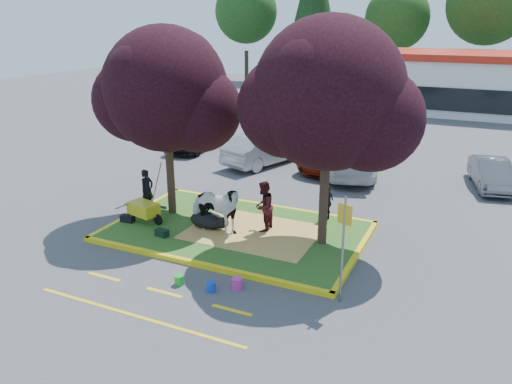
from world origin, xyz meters
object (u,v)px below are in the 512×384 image
at_px(cow, 215,209).
at_px(calf, 208,220).
at_px(bucket_pink, 237,283).
at_px(car_black, 196,135).
at_px(bucket_green, 179,280).
at_px(wheelbarrow, 144,209).
at_px(handler, 147,190).
at_px(sign_post, 343,237).
at_px(bucket_blue, 211,287).
at_px(car_silver, 266,148).

relative_size(cow, calf, 1.57).
height_order(bucket_pink, car_black, car_black).
distance_m(cow, calf, 0.76).
xyz_separation_m(bucket_green, bucket_pink, (1.51, 0.47, 0.02)).
xyz_separation_m(cow, wheelbarrow, (-2.66, -0.22, -0.35)).
height_order(handler, bucket_pink, handler).
xyz_separation_m(wheelbarrow, bucket_pink, (4.79, -2.43, -0.48)).
bearing_deg(car_black, sign_post, -49.39).
bearing_deg(sign_post, bucket_blue, -142.93).
bearing_deg(handler, bucket_green, -127.20).
xyz_separation_m(sign_post, bucket_pink, (-2.66, -0.52, -1.63)).
xyz_separation_m(sign_post, car_silver, (-6.79, 10.82, -1.00)).
bearing_deg(handler, sign_post, -101.79).
relative_size(sign_post, car_black, 0.62).
bearing_deg(bucket_blue, bucket_pink, 36.22).
relative_size(cow, bucket_pink, 6.48).
xyz_separation_m(wheelbarrow, car_silver, (0.65, 8.91, 0.15)).
bearing_deg(car_black, handler, -72.37).
relative_size(bucket_blue, car_black, 0.06).
relative_size(handler, sign_post, 0.54).
relative_size(handler, car_silver, 0.32).
bearing_deg(calf, car_silver, 77.09).
relative_size(handler, car_black, 0.34).
relative_size(bucket_green, bucket_pink, 0.88).
xyz_separation_m(bucket_pink, bucket_blue, (-0.56, -0.41, -0.02)).
height_order(cow, car_black, cow).
xyz_separation_m(calf, car_black, (-6.21, 9.55, 0.36)).
relative_size(calf, bucket_green, 4.68).
xyz_separation_m(cow, sign_post, (4.78, -2.13, 0.79)).
height_order(calf, bucket_pink, calf).
height_order(bucket_blue, car_black, car_black).
bearing_deg(car_silver, bucket_green, 121.51).
distance_m(sign_post, car_black, 16.56).
distance_m(handler, bucket_pink, 6.38).
relative_size(bucket_green, bucket_blue, 1.01).
relative_size(calf, handler, 0.82).
bearing_deg(wheelbarrow, bucket_blue, -20.18).
height_order(cow, wheelbarrow, cow).
bearing_deg(bucket_blue, car_black, 122.60).
distance_m(calf, sign_post, 5.90).
bearing_deg(sign_post, car_black, 154.82).
relative_size(calf, car_silver, 0.27).
relative_size(wheelbarrow, car_silver, 0.39).
bearing_deg(wheelbarrow, calf, 25.76).
xyz_separation_m(bucket_green, car_black, (-7.27, 12.92, 0.65)).
xyz_separation_m(handler, wheelbarrow, (0.55, -0.98, -0.29)).
xyz_separation_m(bucket_blue, car_silver, (-3.58, 11.75, 0.65)).
bearing_deg(bucket_green, calf, 107.40).
bearing_deg(car_black, wheelbarrow, -71.46).
bearing_deg(bucket_blue, car_silver, 106.97).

